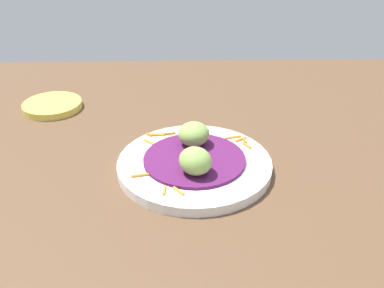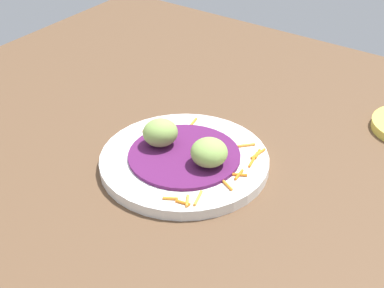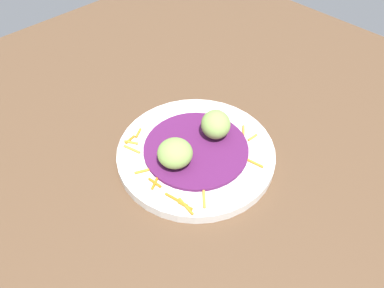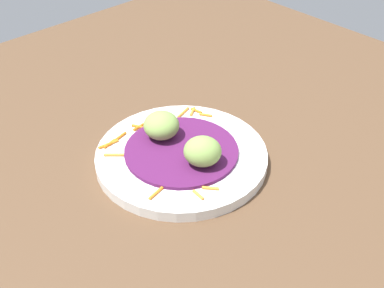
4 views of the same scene
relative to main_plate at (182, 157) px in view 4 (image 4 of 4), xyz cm
name	(u,v)px [view 4 (image 4 of 4)]	position (x,y,z in cm)	size (l,w,h in cm)	color
table_surface	(195,165)	(-1.19, -1.58, -1.80)	(110.00, 110.00, 2.00)	brown
main_plate	(182,157)	(0.00, 0.00, 0.00)	(24.58, 24.58, 1.60)	white
cabbage_bed	(181,151)	(0.00, 0.00, 1.07)	(16.27, 16.27, 0.53)	#51194C
carrot_garnish	(155,140)	(4.70, 1.02, 1.00)	(19.34, 19.31, 0.40)	orange
guac_scoop_left	(161,125)	(4.29, -0.01, 3.28)	(5.20, 5.20, 3.90)	#84A851
guac_scoop_center	(203,151)	(-4.29, 0.01, 3.39)	(4.62, 5.15, 4.12)	#84A851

